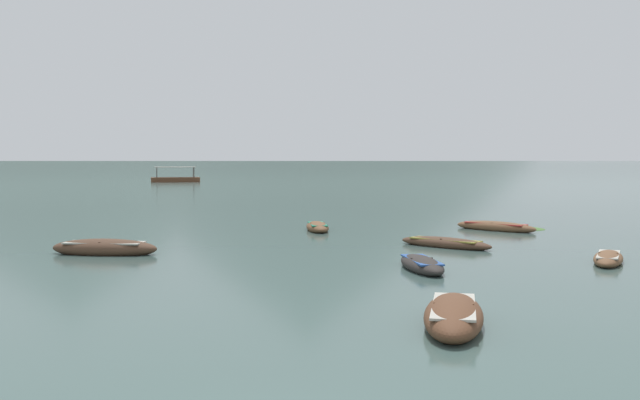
% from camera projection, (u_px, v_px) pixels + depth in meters
% --- Properties ---
extents(ground_plane, '(6000.00, 6000.00, 0.00)m').
position_uv_depth(ground_plane, '(318.00, 160.00, 1505.94)').
color(ground_plane, '#425B56').
extents(mountain_1, '(1633.77, 1633.77, 544.91)m').
position_uv_depth(mountain_1, '(65.00, 80.00, 2494.43)').
color(mountain_1, '#4C5B56').
rests_on(mountain_1, ground).
extents(mountain_2, '(1470.53, 1470.53, 574.37)m').
position_uv_depth(mountain_2, '(305.00, 69.00, 2289.09)').
color(mountain_2, '#4C5B56').
rests_on(mountain_2, ground).
extents(rowboat_0, '(1.53, 3.62, 0.54)m').
position_uv_depth(rowboat_0, '(419.00, 265.00, 23.40)').
color(rowboat_0, '#2D2826').
rests_on(rowboat_0, ground).
extents(rowboat_1, '(2.01, 4.10, 0.73)m').
position_uv_depth(rowboat_1, '(451.00, 316.00, 15.51)').
color(rowboat_1, brown).
rests_on(rowboat_1, ground).
extents(rowboat_2, '(4.23, 1.87, 0.73)m').
position_uv_depth(rowboat_2, '(102.00, 248.00, 27.20)').
color(rowboat_2, '#4C3323').
rests_on(rowboat_2, ground).
extents(rowboat_4, '(2.25, 3.47, 0.49)m').
position_uv_depth(rowboat_4, '(606.00, 258.00, 24.96)').
color(rowboat_4, brown).
rests_on(rowboat_4, ground).
extents(rowboat_5, '(1.45, 3.48, 0.55)m').
position_uv_depth(rowboat_5, '(315.00, 227.00, 36.11)').
color(rowboat_5, brown).
rests_on(rowboat_5, ground).
extents(rowboat_6, '(3.93, 3.85, 0.58)m').
position_uv_depth(rowboat_6, '(493.00, 227.00, 36.23)').
color(rowboat_6, brown).
rests_on(rowboat_6, ground).
extents(rowboat_7, '(3.83, 3.55, 0.50)m').
position_uv_depth(rowboat_7, '(443.00, 243.00, 29.42)').
color(rowboat_7, '#4C3323').
rests_on(rowboat_7, ground).
extents(ferry_0, '(7.64, 4.09, 2.54)m').
position_uv_depth(ferry_0, '(173.00, 179.00, 110.01)').
color(ferry_0, brown).
rests_on(ferry_0, ground).
extents(weed_patch_0, '(2.10, 2.53, 0.14)m').
position_uv_depth(weed_patch_0, '(525.00, 229.00, 37.16)').
color(weed_patch_0, '#477033').
rests_on(weed_patch_0, ground).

